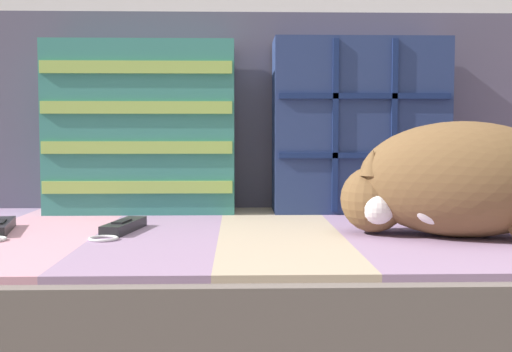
% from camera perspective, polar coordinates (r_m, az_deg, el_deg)
% --- Properties ---
extents(couch, '(1.80, 0.89, 0.39)m').
position_cam_1_polar(couch, '(1.26, 6.80, -13.48)').
color(couch, brown).
rests_on(couch, ground_plane).
extents(sofa_backrest, '(1.76, 0.14, 0.45)m').
position_cam_1_polar(sofa_backrest, '(1.57, 4.92, 5.71)').
color(sofa_backrest, '#514C60').
rests_on(sofa_backrest, couch).
extents(throw_pillow_quilted, '(0.38, 0.14, 0.38)m').
position_cam_1_polar(throw_pillow_quilted, '(1.44, 9.13, 4.41)').
color(throw_pillow_quilted, navy).
rests_on(throw_pillow_quilted, couch).
extents(throw_pillow_striped, '(0.41, 0.14, 0.37)m').
position_cam_1_polar(throw_pillow_striped, '(1.43, -10.13, 4.24)').
color(throw_pillow_striped, '#337A70').
rests_on(throw_pillow_striped, couch).
extents(sleeping_cat, '(0.41, 0.27, 0.19)m').
position_cam_1_polar(sleeping_cat, '(1.12, 16.99, -0.58)').
color(sleeping_cat, brown).
rests_on(sleeping_cat, couch).
extents(game_remote_far, '(0.08, 0.20, 0.02)m').
position_cam_1_polar(game_remote_far, '(1.16, -11.79, -4.47)').
color(game_remote_far, black).
rests_on(game_remote_far, couch).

